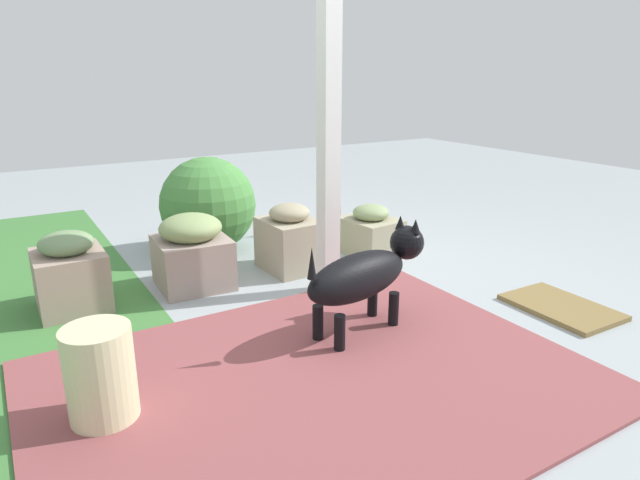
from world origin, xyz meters
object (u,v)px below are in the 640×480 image
(doormat, at_px, (561,307))
(terracotta_pot_spiky, at_px, (329,198))
(stone_planter_nearest, at_px, (370,232))
(stone_planter_far, at_px, (70,274))
(round_shrub, at_px, (208,205))
(porch_pillar, at_px, (329,111))
(dog, at_px, (366,273))
(stone_planter_near, at_px, (290,240))
(ceramic_urn, at_px, (101,376))
(stone_planter_mid, at_px, (192,252))

(doormat, bearing_deg, terracotta_pot_spiky, 7.80)
(stone_planter_nearest, distance_m, stone_planter_far, 2.08)
(round_shrub, relative_size, terracotta_pot_spiky, 1.16)
(stone_planter_far, bearing_deg, round_shrub, -59.54)
(porch_pillar, distance_m, stone_planter_nearest, 1.23)
(stone_planter_nearest, distance_m, dog, 1.32)
(stone_planter_nearest, relative_size, stone_planter_near, 0.97)
(dog, relative_size, doormat, 1.38)
(porch_pillar, relative_size, stone_planter_nearest, 4.90)
(porch_pillar, distance_m, terracotta_pot_spiky, 1.56)
(terracotta_pot_spiky, relative_size, ceramic_urn, 1.55)
(porch_pillar, relative_size, terracotta_pot_spiky, 3.58)
(porch_pillar, distance_m, ceramic_urn, 1.88)
(stone_planter_near, xyz_separation_m, round_shrub, (0.70, 0.33, 0.15))
(stone_planter_nearest, bearing_deg, dog, 142.60)
(stone_planter_near, height_order, round_shrub, round_shrub)
(round_shrub, distance_m, doormat, 2.54)
(round_shrub, bearing_deg, dog, -173.13)
(dog, relative_size, ceramic_urn, 2.07)
(ceramic_urn, bearing_deg, stone_planter_near, -51.42)
(round_shrub, bearing_deg, doormat, -147.55)
(stone_planter_mid, bearing_deg, stone_planter_nearest, -92.21)
(stone_planter_near, distance_m, stone_planter_mid, 0.68)
(terracotta_pot_spiky, height_order, ceramic_urn, terracotta_pot_spiky)
(stone_planter_mid, bearing_deg, round_shrub, -28.45)
(stone_planter_far, distance_m, dog, 1.70)
(round_shrub, bearing_deg, ceramic_urn, 148.67)
(ceramic_urn, bearing_deg, stone_planter_nearest, -61.69)
(stone_planter_nearest, xyz_separation_m, ceramic_urn, (-1.15, 2.14, 0.03))
(stone_planter_near, distance_m, ceramic_urn, 1.86)
(porch_pillar, xyz_separation_m, doormat, (-0.97, -1.00, -1.09))
(stone_planter_mid, height_order, ceramic_urn, stone_planter_mid)
(terracotta_pot_spiky, xyz_separation_m, ceramic_urn, (-1.83, 2.19, -0.09))
(doormat, bearing_deg, stone_planter_mid, 49.25)
(dog, bearing_deg, terracotta_pot_spiky, -26.43)
(porch_pillar, distance_m, stone_planter_far, 1.76)
(stone_planter_nearest, height_order, terracotta_pot_spiky, terracotta_pot_spiky)
(stone_planter_near, height_order, doormat, stone_planter_near)
(terracotta_pot_spiky, bearing_deg, ceramic_urn, 129.76)
(stone_planter_nearest, relative_size, doormat, 0.76)
(round_shrub, distance_m, terracotta_pot_spiky, 1.07)
(stone_planter_near, distance_m, dog, 1.07)
(stone_planter_near, height_order, dog, dog)
(dog, bearing_deg, ceramic_urn, 94.68)
(stone_planter_nearest, bearing_deg, round_shrub, 54.95)
(terracotta_pot_spiky, xyz_separation_m, doormat, (-2.09, -0.29, -0.28))
(porch_pillar, bearing_deg, doormat, -134.08)
(stone_planter_mid, bearing_deg, stone_planter_far, 88.04)
(stone_planter_nearest, bearing_deg, doormat, -166.41)
(stone_planter_far, height_order, dog, dog)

